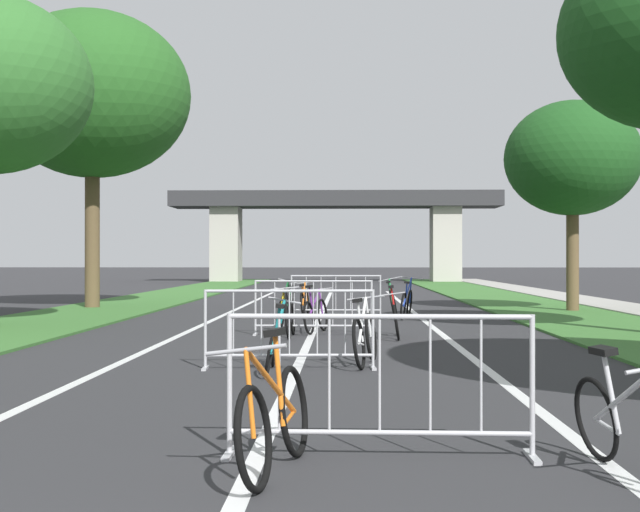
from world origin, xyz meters
TOP-DOWN VIEW (x-y plane):
  - grass_verge_left at (-6.19, 26.88)m, footprint 3.29×65.71m
  - grass_verge_right at (6.19, 26.88)m, footprint 3.29×65.71m
  - sidewalk_path_right at (8.75, 26.88)m, footprint 1.83×65.71m
  - lane_stripe_center at (0.00, 19.01)m, footprint 0.14×38.02m
  - lane_stripe_right_lane at (2.50, 19.01)m, footprint 0.14×38.02m
  - lane_stripe_left_lane at (-2.50, 19.01)m, footprint 0.14×38.02m
  - overpass_bridge at (0.00, 54.31)m, footprint 20.68×3.45m
  - tree_left_cypress_far at (-6.74, 23.91)m, footprint 5.70×5.70m
  - tree_right_oak_mid at (6.84, 22.66)m, footprint 3.69×3.69m
  - crowd_barrier_nearest at (0.90, 4.79)m, footprint 2.28×0.49m
  - crowd_barrier_second at (-0.10, 9.98)m, footprint 2.29×0.56m
  - crowd_barrier_third at (0.03, 15.16)m, footprint 2.27×0.44m
  - crowd_barrier_fourth at (0.40, 20.35)m, footprint 2.28×0.47m
  - bicycle_orange_0 at (0.17, 4.29)m, footprint 0.64×1.68m
  - bicycle_green_1 at (1.84, 20.71)m, footprint 0.55×1.67m
  - bicycle_red_2 at (1.56, 14.62)m, footprint 0.47×1.72m
  - bicycle_black_3 at (-0.39, 14.70)m, footprint 0.52×1.60m
  - bicycle_silver_4 at (2.53, 4.20)m, footprint 0.46×1.60m
  - bicycle_white_5 at (0.91, 10.38)m, footprint 0.53×1.70m
  - bicycle_yellow_6 at (-0.62, 15.57)m, footprint 0.57×1.66m
  - bicycle_teal_7 at (-0.26, 9.62)m, footprint 0.44×1.68m
  - bicycle_purple_8 at (0.06, 15.68)m, footprint 0.56×1.63m
  - bicycle_blue_9 at (2.13, 19.89)m, footprint 0.67×1.74m
  - bicycle_orange_10 at (-0.38, 20.71)m, footprint 0.44×1.66m
  - bicycle_green_11 at (-0.85, 20.70)m, footprint 0.52×1.58m

SIDE VIEW (x-z plane):
  - lane_stripe_center at x=0.00m, z-range 0.00..0.01m
  - lane_stripe_right_lane at x=2.50m, z-range 0.00..0.01m
  - lane_stripe_left_lane at x=-2.50m, z-range 0.00..0.01m
  - grass_verge_left at x=-6.19m, z-range 0.00..0.05m
  - grass_verge_right at x=6.19m, z-range 0.00..0.05m
  - sidewalk_path_right at x=8.75m, z-range 0.00..0.08m
  - bicycle_green_11 at x=-0.85m, z-range -0.14..0.83m
  - bicycle_silver_4 at x=2.53m, z-range -0.08..0.78m
  - bicycle_black_3 at x=-0.39m, z-range -0.12..0.83m
  - bicycle_orange_10 at x=-0.38m, z-range -0.08..0.79m
  - bicycle_teal_7 at x=-0.26m, z-range -0.12..0.83m
  - bicycle_yellow_6 at x=-0.62m, z-range -0.09..0.82m
  - bicycle_red_2 at x=1.56m, z-range -0.12..0.85m
  - bicycle_purple_8 at x=0.06m, z-range -0.11..0.84m
  - bicycle_orange_0 at x=0.17m, z-range -0.11..0.86m
  - bicycle_blue_9 at x=2.13m, z-range -0.13..0.89m
  - bicycle_white_5 at x=0.91m, z-range -0.09..0.86m
  - bicycle_green_1 at x=1.84m, z-range -0.11..0.89m
  - crowd_barrier_nearest at x=0.90m, z-range -0.01..1.04m
  - crowd_barrier_second at x=-0.10m, z-range -0.01..1.04m
  - crowd_barrier_third at x=0.03m, z-range -0.01..1.04m
  - crowd_barrier_fourth at x=0.40m, z-range -0.01..1.04m
  - overpass_bridge at x=0.00m, z-range 1.31..6.99m
  - tree_right_oak_mid at x=6.84m, z-range 1.30..7.07m
  - tree_left_cypress_far at x=-6.74m, z-range 1.89..10.56m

